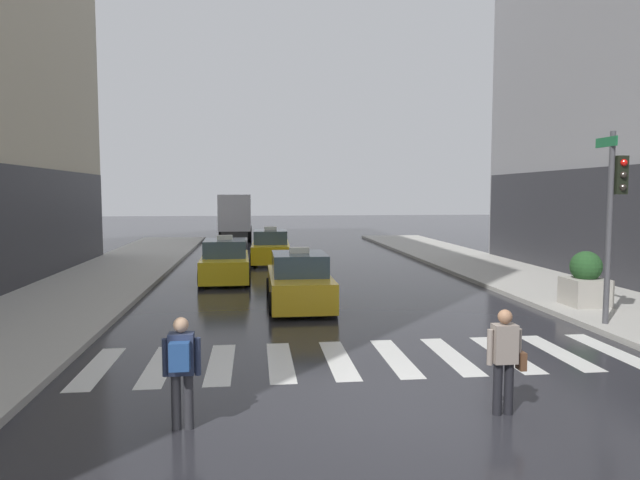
{
  "coord_description": "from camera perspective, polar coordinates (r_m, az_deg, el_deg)",
  "views": [
    {
      "loc": [
        -2.29,
        -8.31,
        3.42
      ],
      "look_at": [
        -0.4,
        8.0,
        2.07
      ],
      "focal_mm": 31.76,
      "sensor_mm": 36.0,
      "label": 1
    }
  ],
  "objects": [
    {
      "name": "taxi_second",
      "position": [
        22.54,
        -9.53,
        -2.23
      ],
      "size": [
        2.0,
        4.58,
        1.8
      ],
      "color": "yellow",
      "rests_on": "ground"
    },
    {
      "name": "pedestrian_with_handbag",
      "position": [
        9.33,
        18.13,
        -10.99
      ],
      "size": [
        0.6,
        0.24,
        1.65
      ],
      "color": "black",
      "rests_on": "ground"
    },
    {
      "name": "ground_plane",
      "position": [
        9.27,
        8.58,
        -16.99
      ],
      "size": [
        160.0,
        160.0,
        0.0
      ],
      "primitive_type": "plane",
      "color": "#26262B"
    },
    {
      "name": "taxi_lead",
      "position": [
        17.32,
        -2.11,
        -4.26
      ],
      "size": [
        1.94,
        4.54,
        1.8
      ],
      "color": "gold",
      "rests_on": "ground"
    },
    {
      "name": "planter_near_corner",
      "position": [
        18.3,
        25.18,
        -3.75
      ],
      "size": [
        1.1,
        1.1,
        1.6
      ],
      "color": "#A8A399",
      "rests_on": "curb_right"
    },
    {
      "name": "traffic_light_pole",
      "position": [
        15.84,
        27.52,
        3.58
      ],
      "size": [
        0.44,
        0.84,
        4.8
      ],
      "color": "#47474C",
      "rests_on": "curb_right"
    },
    {
      "name": "taxi_third",
      "position": [
        28.09,
        -5.0,
        -0.83
      ],
      "size": [
        2.03,
        4.59,
        1.8
      ],
      "color": "yellow",
      "rests_on": "ground"
    },
    {
      "name": "box_truck",
      "position": [
        42.02,
        -8.5,
        2.51
      ],
      "size": [
        2.29,
        7.55,
        3.35
      ],
      "color": "#2D2D2D",
      "rests_on": "ground"
    },
    {
      "name": "crosswalk_markings",
      "position": [
        12.03,
        4.76,
        -11.81
      ],
      "size": [
        11.3,
        2.8,
        0.01
      ],
      "color": "silver",
      "rests_on": "ground"
    },
    {
      "name": "pedestrian_with_backpack",
      "position": [
        8.55,
        -13.8,
        -12.07
      ],
      "size": [
        0.55,
        0.43,
        1.65
      ],
      "color": "#333338",
      "rests_on": "ground"
    }
  ]
}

